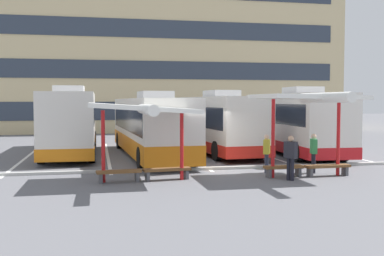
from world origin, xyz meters
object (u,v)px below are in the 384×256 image
at_px(coach_bus_3, 293,122).
at_px(bench_1, 167,171).
at_px(coach_bus_2, 213,123).
at_px(waiting_passenger_0, 291,155).
at_px(coach_bus_1, 150,127).
at_px(bench_3, 328,168).
at_px(waiting_shelter_0, 144,110).
at_px(bench_0, 119,173).
at_px(coach_bus_0, 71,122).
at_px(waiting_passenger_1, 314,150).
at_px(bench_2, 283,169).
at_px(waiting_passenger_2, 267,151).
at_px(waiting_shelter_1, 310,99).

relative_size(coach_bus_3, bench_1, 5.90).
bearing_deg(coach_bus_3, coach_bus_2, 160.04).
height_order(coach_bus_2, waiting_passenger_0, coach_bus_2).
bearing_deg(coach_bus_1, bench_3, -52.16).
xyz_separation_m(coach_bus_2, bench_3, (2.31, -9.46, -1.34)).
distance_m(waiting_shelter_0, bench_0, 2.50).
distance_m(coach_bus_0, waiting_passenger_0, 13.73).
height_order(coach_bus_0, bench_1, coach_bus_0).
distance_m(bench_1, waiting_passenger_1, 6.24).
xyz_separation_m(coach_bus_3, bench_2, (-3.77, -7.76, -1.44)).
bearing_deg(coach_bus_2, bench_1, -114.13).
bearing_deg(waiting_passenger_2, coach_bus_2, 91.67).
height_order(bench_2, waiting_passenger_1, waiting_passenger_1).
relative_size(coach_bus_0, bench_0, 6.84).
height_order(bench_0, waiting_passenger_1, waiting_passenger_1).
bearing_deg(waiting_shelter_0, bench_1, 21.56).
height_order(bench_3, waiting_passenger_0, waiting_passenger_0).
relative_size(bench_1, waiting_passenger_0, 1.10).
height_order(waiting_shelter_1, waiting_passenger_1, waiting_shelter_1).
xyz_separation_m(coach_bus_2, waiting_shelter_0, (-4.97, -9.44, 0.98)).
bearing_deg(coach_bus_3, waiting_passenger_2, -121.46).
bearing_deg(waiting_shelter_1, coach_bus_2, 98.29).
bearing_deg(waiting_passenger_0, coach_bus_1, 116.60).
height_order(coach_bus_3, bench_2, coach_bus_3).
height_order(bench_2, waiting_passenger_0, waiting_passenger_0).
xyz_separation_m(coach_bus_0, waiting_shelter_1, (9.48, -10.28, 1.26)).
bearing_deg(coach_bus_0, waiting_passenger_2, -46.58).
distance_m(bench_0, waiting_passenger_2, 6.23).
bearing_deg(waiting_passenger_2, waiting_shelter_1, -52.10).
relative_size(bench_3, waiting_passenger_0, 1.10).
xyz_separation_m(coach_bus_1, bench_3, (6.17, -7.95, -1.24)).
relative_size(coach_bus_3, waiting_passenger_1, 6.69).
bearing_deg(waiting_passenger_1, coach_bus_3, 72.94).
height_order(coach_bus_2, bench_3, coach_bus_2).
relative_size(coach_bus_0, coach_bus_3, 1.04).
bearing_deg(coach_bus_3, waiting_shelter_0, -139.56).
distance_m(waiting_shelter_1, bench_3, 2.86).
bearing_deg(waiting_shelter_0, coach_bus_0, 107.14).
height_order(waiting_shelter_0, bench_2, waiting_shelter_0).
distance_m(waiting_shelter_0, bench_2, 5.95).
distance_m(coach_bus_1, waiting_shelter_1, 9.83).
distance_m(coach_bus_1, bench_2, 9.04).
height_order(bench_1, waiting_passenger_2, waiting_passenger_2).
relative_size(coach_bus_3, bench_0, 6.55).
distance_m(bench_1, waiting_shelter_1, 6.14).
height_order(waiting_shelter_0, waiting_passenger_2, waiting_shelter_0).
height_order(bench_1, bench_3, same).
bearing_deg(coach_bus_2, bench_2, -86.87).
bearing_deg(bench_1, bench_2, -2.93).
distance_m(coach_bus_2, waiting_passenger_2, 8.21).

